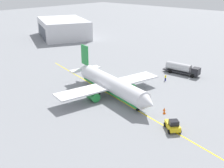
{
  "coord_description": "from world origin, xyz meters",
  "views": [
    {
      "loc": [
        40.46,
        -43.74,
        26.02
      ],
      "look_at": [
        0.0,
        0.0,
        3.0
      ],
      "focal_mm": 43.7,
      "sensor_mm": 36.0,
      "label": 1
    }
  ],
  "objects_px": {
    "pushback_tug": "(173,125)",
    "refueling_worker": "(165,78)",
    "safety_cone_wingtip": "(164,112)",
    "fuel_tanker": "(182,68)",
    "airplane": "(111,84)",
    "safety_cone_nose": "(164,109)"
  },
  "relations": [
    {
      "from": "pushback_tug",
      "to": "refueling_worker",
      "type": "bearing_deg",
      "value": 125.22
    },
    {
      "from": "refueling_worker",
      "to": "safety_cone_wingtip",
      "type": "xyz_separation_m",
      "value": [
        10.55,
        -16.99,
        -0.46
      ]
    },
    {
      "from": "fuel_tanker",
      "to": "airplane",
      "type": "bearing_deg",
      "value": -100.09
    },
    {
      "from": "pushback_tug",
      "to": "refueling_worker",
      "type": "distance_m",
      "value": 26.37
    },
    {
      "from": "refueling_worker",
      "to": "safety_cone_nose",
      "type": "height_order",
      "value": "refueling_worker"
    },
    {
      "from": "airplane",
      "to": "fuel_tanker",
      "type": "height_order",
      "value": "airplane"
    },
    {
      "from": "safety_cone_nose",
      "to": "refueling_worker",
      "type": "bearing_deg",
      "value": 121.72
    },
    {
      "from": "airplane",
      "to": "safety_cone_wingtip",
      "type": "xyz_separation_m",
      "value": [
        14.7,
        0.43,
        -2.36
      ]
    },
    {
      "from": "refueling_worker",
      "to": "safety_cone_wingtip",
      "type": "distance_m",
      "value": 20.0
    },
    {
      "from": "airplane",
      "to": "pushback_tug",
      "type": "distance_m",
      "value": 19.86
    },
    {
      "from": "fuel_tanker",
      "to": "refueling_worker",
      "type": "xyz_separation_m",
      "value": [
        -0.38,
        -8.03,
        -0.91
      ]
    },
    {
      "from": "fuel_tanker",
      "to": "safety_cone_nose",
      "type": "xyz_separation_m",
      "value": [
        9.37,
        -23.81,
        -1.41
      ]
    },
    {
      "from": "refueling_worker",
      "to": "safety_cone_wingtip",
      "type": "height_order",
      "value": "refueling_worker"
    },
    {
      "from": "airplane",
      "to": "refueling_worker",
      "type": "relative_size",
      "value": 17.45
    },
    {
      "from": "pushback_tug",
      "to": "safety_cone_wingtip",
      "type": "distance_m",
      "value": 6.54
    },
    {
      "from": "safety_cone_wingtip",
      "to": "safety_cone_nose",
      "type": "bearing_deg",
      "value": 123.42
    },
    {
      "from": "airplane",
      "to": "safety_cone_nose",
      "type": "distance_m",
      "value": 14.2
    },
    {
      "from": "safety_cone_nose",
      "to": "safety_cone_wingtip",
      "type": "xyz_separation_m",
      "value": [
        0.8,
        -1.21,
        0.05
      ]
    },
    {
      "from": "safety_cone_nose",
      "to": "airplane",
      "type": "bearing_deg",
      "value": -173.29
    },
    {
      "from": "safety_cone_wingtip",
      "to": "pushback_tug",
      "type": "bearing_deg",
      "value": -44.36
    },
    {
      "from": "fuel_tanker",
      "to": "refueling_worker",
      "type": "bearing_deg",
      "value": -92.72
    },
    {
      "from": "airplane",
      "to": "fuel_tanker",
      "type": "distance_m",
      "value": 25.86
    }
  ]
}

